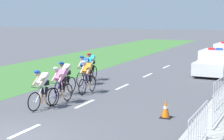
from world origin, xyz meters
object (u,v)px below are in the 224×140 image
at_px(cyclist_fifth, 85,70).
at_px(cyclist_sixth, 91,66).
at_px(cyclist_lead, 42,88).
at_px(police_car_nearest, 215,63).
at_px(crowd_barrier_front, 198,130).
at_px(cyclist_fourth, 87,76).
at_px(crowd_barrier_rear, 220,92).
at_px(cyclist_third, 65,77).
at_px(traffic_cone_near, 166,109).
at_px(cyclist_second, 60,84).
at_px(crowd_barrier_middle, 219,105).

bearing_deg(cyclist_fifth, cyclist_sixth, 102.49).
distance_m(cyclist_lead, police_car_nearest, 12.19).
height_order(cyclist_lead, cyclist_fifth, same).
bearing_deg(cyclist_sixth, cyclist_fifth, -77.51).
bearing_deg(crowd_barrier_front, cyclist_fourth, 137.08).
distance_m(cyclist_fifth, crowd_barrier_rear, 7.44).
xyz_separation_m(cyclist_third, cyclist_fourth, (0.75, 0.68, 0.00)).
distance_m(cyclist_sixth, traffic_cone_near, 8.22).
bearing_deg(cyclist_second, cyclist_third, 114.13).
bearing_deg(cyclist_second, crowd_barrier_front, -29.37).
xyz_separation_m(police_car_nearest, crowd_barrier_rear, (1.50, -8.56, -0.03)).
xyz_separation_m(crowd_barrier_front, crowd_barrier_rear, (-0.20, 5.16, 0.00)).
height_order(cyclist_lead, crowd_barrier_middle, cyclist_lead).
relative_size(cyclist_third, traffic_cone_near, 2.69).
relative_size(cyclist_sixth, police_car_nearest, 0.38).
bearing_deg(cyclist_second, police_car_nearest, 66.00).
relative_size(crowd_barrier_front, crowd_barrier_rear, 1.00).
bearing_deg(cyclist_third, police_car_nearest, 58.79).
height_order(cyclist_second, crowd_barrier_front, cyclist_second).
height_order(cyclist_lead, cyclist_fourth, same).
distance_m(cyclist_third, police_car_nearest, 10.11).
relative_size(cyclist_second, cyclist_fifth, 1.00).
bearing_deg(crowd_barrier_front, crowd_barrier_middle, 88.15).
bearing_deg(cyclist_fifth, cyclist_lead, -80.55).
distance_m(police_car_nearest, crowd_barrier_middle, 10.92).
xyz_separation_m(cyclist_lead, cyclist_fourth, (0.22, 3.28, 0.00)).
bearing_deg(cyclist_lead, crowd_barrier_rear, 23.39).
xyz_separation_m(cyclist_sixth, traffic_cone_near, (5.82, -5.79, -0.48)).
relative_size(cyclist_lead, cyclist_third, 1.00).
height_order(cyclist_fourth, cyclist_fifth, same).
relative_size(crowd_barrier_front, traffic_cone_near, 3.63).
relative_size(crowd_barrier_middle, crowd_barrier_rear, 1.00).
bearing_deg(crowd_barrier_rear, police_car_nearest, 99.93).
bearing_deg(crowd_barrier_front, crowd_barrier_rear, 92.25).
xyz_separation_m(cyclist_third, crowd_barrier_front, (6.94, -5.07, -0.14)).
relative_size(cyclist_fifth, cyclist_sixth, 1.00).
bearing_deg(crowd_barrier_front, cyclist_sixth, 130.45).
bearing_deg(cyclist_second, traffic_cone_near, -5.78).
relative_size(cyclist_fifth, police_car_nearest, 0.38).
height_order(crowd_barrier_middle, crowd_barrier_rear, same).
height_order(cyclist_third, traffic_cone_near, cyclist_third).
bearing_deg(crowd_barrier_rear, crowd_barrier_front, -87.75).
xyz_separation_m(cyclist_lead, crowd_barrier_rear, (6.21, 2.68, -0.14)).
bearing_deg(crowd_barrier_middle, cyclist_fifth, 148.03).
height_order(cyclist_sixth, crowd_barrier_front, cyclist_sixth).
relative_size(cyclist_lead, cyclist_second, 1.00).
height_order(crowd_barrier_front, crowd_barrier_middle, same).
xyz_separation_m(cyclist_second, traffic_cone_near, (4.52, -0.46, -0.48)).
relative_size(cyclist_lead, crowd_barrier_rear, 0.74).
distance_m(cyclist_second, traffic_cone_near, 4.57).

